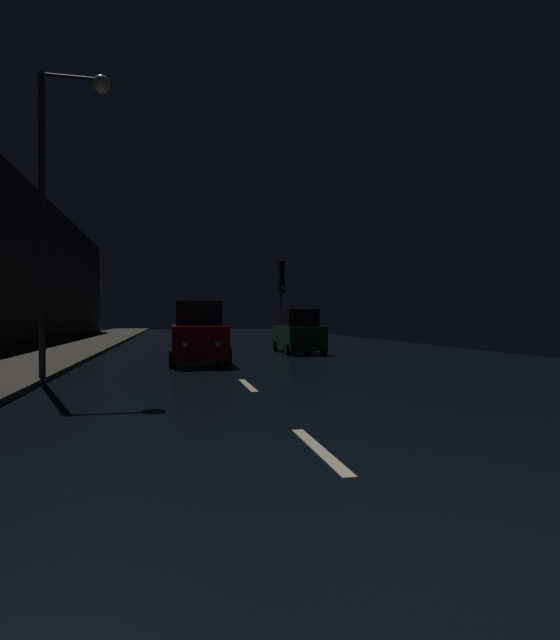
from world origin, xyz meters
The scene contains 7 objects.
ground centered at (0.00, 24.50, -0.01)m, with size 26.36×84.00×0.02m, color black.
sidewalk_left centered at (-6.98, 24.50, 0.07)m, with size 4.40×84.00×0.15m, color #38332B.
lane_centerline centered at (0.00, 12.51, 0.01)m, with size 0.16×22.95×0.01m.
traffic_light_far_right centered at (4.68, 26.77, 3.65)m, with size 0.36×0.48×5.01m.
streetlamp_overhead centered at (-4.44, 10.42, 5.05)m, with size 1.70×0.44×7.69m.
car_approaching_headlights centered at (-0.86, 15.21, 1.00)m, with size 2.00×4.34×2.18m.
car_parked_right_far centered at (3.88, 19.43, 0.90)m, with size 1.81×3.93×1.98m.
Camera 1 is at (-1.75, -2.91, 1.62)m, focal length 28.34 mm.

